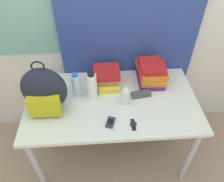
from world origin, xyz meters
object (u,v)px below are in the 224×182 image
Objects in this scene: book_stack_left at (107,77)px; wristwatch at (133,124)px; book_stack_center at (151,72)px; sunscreen_bottle at (125,97)px; backpack at (44,91)px; sunglasses_case at (141,94)px; water_bottle at (76,85)px; cell_phone at (110,122)px; sports_bottle at (92,86)px.

book_stack_left reaches higher than wristwatch.
sunscreen_bottle is (-0.24, -0.25, -0.02)m from book_stack_center.
sunglasses_case is (0.70, 0.08, -0.16)m from backpack.
water_bottle is 2.09× the size of cell_phone.
sports_bottle is 0.27m from sunscreen_bottle.
book_stack_center is 0.35m from sunscreen_bottle.
water_bottle is 1.40× the size of sunscreen_bottle.
sunglasses_case is (0.26, -0.18, -0.05)m from book_stack_left.
sports_bottle is at bearing 17.42° from backpack.
wristwatch is (-0.10, -0.28, -0.01)m from sunglasses_case.
book_stack_center is at bearing 46.32° from sunscreen_bottle.
backpack reaches higher than water_bottle.
book_stack_left is at bearing 115.90° from sunscreen_bottle.
sports_bottle is 1.54× the size of sunscreen_bottle.
book_stack_left reaches higher than sunglasses_case.
book_stack_center reaches higher than cell_phone.
book_stack_left is at bearing 52.25° from sports_bottle.
cell_phone is (-0.12, -0.18, -0.06)m from sunscreen_bottle.
sunscreen_bottle reaches higher than cell_phone.
book_stack_left is 0.95× the size of book_stack_center.
water_bottle reaches higher than sunglasses_case.
book_stack_left is 2.85× the size of wristwatch.
sunscreen_bottle is (0.57, 0.01, -0.10)m from backpack.
backpack is 0.35m from sports_bottle.
book_stack_center is 0.22m from sunglasses_case.
book_stack_center is 2.90× the size of cell_phone.
sunscreen_bottle reaches higher than wristwatch.
water_bottle reaches higher than sunscreen_bottle.
backpack is 1.96× the size of water_bottle.
sports_bottle reaches higher than sunglasses_case.
cell_phone is at bearing -51.27° from water_bottle.
backpack is at bearing -148.17° from water_bottle.
book_stack_left is 2.76× the size of cell_phone.
water_bottle is (-0.60, -0.13, 0.01)m from book_stack_center.
backpack is 2.69× the size of sunglasses_case.
backpack is 1.41× the size of book_stack_center.
book_stack_left is 0.49m from wristwatch.
book_stack_left is 0.28m from sunscreen_bottle.
sports_bottle is 1.51× the size of sunglasses_case.
wristwatch is (0.40, -0.33, -0.10)m from water_bottle.
book_stack_left is 0.21m from sports_bottle.
backpack is 0.25m from water_bottle.
sunglasses_case reaches higher than wristwatch.
book_stack_center reaches higher than sunscreen_bottle.
backpack is 0.86m from book_stack_center.
cell_phone is 0.16m from wristwatch.
cell_phone is at bearing -135.14° from sunglasses_case.
water_bottle is at bearing 174.86° from sunglasses_case.
wristwatch is (0.16, -0.46, -0.06)m from book_stack_left.
sunscreen_bottle is 0.23m from cell_phone.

